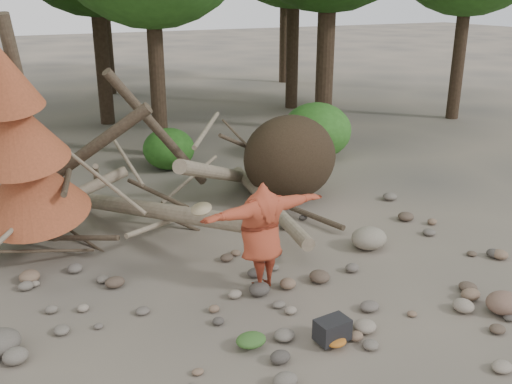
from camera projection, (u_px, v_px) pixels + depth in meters
name	position (u px, v px, depth m)	size (l,w,h in m)	color
ground	(277.00, 311.00, 8.74)	(120.00, 120.00, 0.00)	#514C44
deadfall_pile	(269.00, 163.00, 12.84)	(8.55, 5.24, 3.30)	#332619
dead_conifer	(22.00, 149.00, 9.60)	(2.06, 2.16, 4.35)	#4C3F30
bush_mid	(169.00, 149.00, 15.49)	(1.40, 1.40, 1.12)	#29631C
bush_right	(317.00, 130.00, 16.46)	(2.00, 2.00, 1.60)	#347524
frisbee_thrower	(261.00, 235.00, 9.05)	(2.45, 0.98, 1.78)	#A33C24
backpack	(332.00, 333.00, 7.90)	(0.47, 0.31, 0.31)	black
cloth_green	(251.00, 343.00, 7.81)	(0.43, 0.36, 0.16)	#325A24
cloth_orange	(336.00, 345.00, 7.81)	(0.30, 0.24, 0.11)	#AB5F1D
boulder_front_right	(504.00, 303.00, 8.65)	(0.55, 0.50, 0.33)	brown
boulder_mid_right	(369.00, 238.00, 10.79)	(0.69, 0.62, 0.41)	gray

